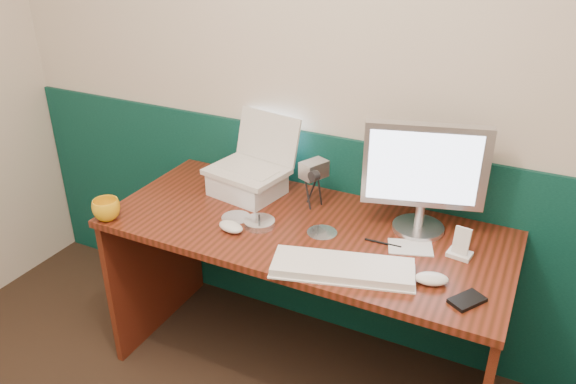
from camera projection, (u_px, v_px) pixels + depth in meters
The scene contains 19 objects.
back_wall at pixel (344, 80), 2.29m from camera, with size 3.50×0.04×2.50m, color beige.
wainscot at pixel (336, 238), 2.62m from camera, with size 3.48×0.02×1.00m, color #062D2B.
desk at pixel (304, 302), 2.39m from camera, with size 1.60×0.70×0.75m, color #3E190B.
laptop_riser at pixel (247, 184), 2.45m from camera, with size 0.28×0.24×0.10m, color white.
laptop at pixel (246, 145), 2.37m from camera, with size 0.32×0.25×0.27m, color silver, non-canonical shape.
monitor at pixel (424, 177), 2.10m from camera, with size 0.45×0.13×0.45m, color silver, non-canonical shape.
keyboard at pixel (343, 269), 1.93m from camera, with size 0.49×0.16×0.03m, color white.
mouse_right at pixel (431, 279), 1.87m from camera, with size 0.11×0.07×0.04m, color white.
mouse_left at pixel (231, 227), 2.18m from camera, with size 0.11×0.07×0.04m, color silver.
mug at pixel (106, 210), 2.25m from camera, with size 0.11×0.11×0.09m, color gold.
camcorder at pixel (314, 182), 2.33m from camera, with size 0.10×0.14×0.22m, color #B6B6BB, non-canonical shape.
cd_spindle at pixel (259, 223), 2.22m from camera, with size 0.12×0.12×0.03m, color silver.
cd_loose_a at pixel (236, 217), 2.28m from camera, with size 0.12×0.12×0.00m, color silver.
cd_loose_b at pixel (322, 232), 2.18m from camera, with size 0.12×0.12×0.00m, color #B6BDC7.
pen at pixel (383, 243), 2.10m from camera, with size 0.01×0.01×0.14m, color black.
papers at pixel (410, 247), 2.08m from camera, with size 0.16×0.11×0.00m, color silver.
dock at pixel (459, 254), 2.03m from camera, with size 0.08×0.06×0.02m, color white.
music_player at pixel (462, 241), 2.00m from camera, with size 0.06×0.01×0.10m, color silver.
pda at pixel (467, 300), 1.79m from camera, with size 0.07×0.12×0.01m, color black.
Camera 1 is at (0.79, -0.37, 1.87)m, focal length 35.00 mm.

